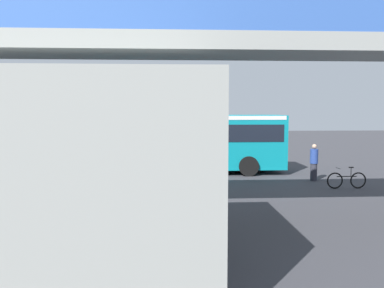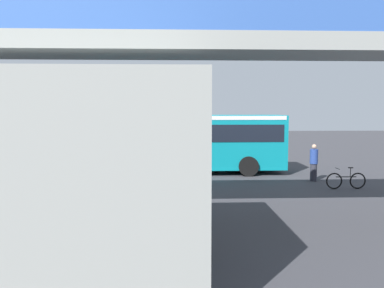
{
  "view_description": "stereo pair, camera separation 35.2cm",
  "coord_description": "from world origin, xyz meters",
  "views": [
    {
      "loc": [
        -0.64,
        21.78,
        3.56
      ],
      "look_at": [
        -1.97,
        -0.14,
        1.6
      ],
      "focal_mm": 38.31,
      "sensor_mm": 36.0,
      "label": 1
    },
    {
      "loc": [
        -1.0,
        21.8,
        3.56
      ],
      "look_at": [
        -1.97,
        -0.14,
        1.6
      ],
      "focal_mm": 38.31,
      "sensor_mm": 36.0,
      "label": 2
    }
  ],
  "objects": [
    {
      "name": "bicycle_black",
      "position": [
        -8.52,
        4.43,
        0.37
      ],
      "size": [
        1.77,
        0.44,
        0.96
      ],
      "color": "black",
      "rests_on": "ground"
    },
    {
      "name": "city_bus",
      "position": [
        -1.18,
        -0.38,
        1.88
      ],
      "size": [
        11.54,
        2.85,
        3.15
      ],
      "color": "#0C8493",
      "rests_on": "ground"
    },
    {
      "name": "lane_dash_leftmost",
      "position": [
        -4.0,
        -2.59,
        0.0
      ],
      "size": [
        2.0,
        0.2,
        0.01
      ],
      "primitive_type": "cube",
      "color": "silver",
      "rests_on": "ground"
    },
    {
      "name": "ground",
      "position": [
        0.0,
        0.0,
        0.0
      ],
      "size": [
        80.0,
        80.0,
        0.0
      ],
      "primitive_type": "plane",
      "color": "#38383D"
    },
    {
      "name": "pedestrian",
      "position": [
        -7.76,
        2.43,
        0.89
      ],
      "size": [
        0.38,
        0.38,
        1.79
      ],
      "color": "#2D2D38",
      "rests_on": "ground"
    },
    {
      "name": "pedestrian_overpass",
      "position": [
        0.0,
        9.55,
        4.94
      ],
      "size": [
        26.46,
        2.6,
        6.7
      ],
      "color": "gray",
      "rests_on": "ground"
    },
    {
      "name": "lane_dash_left",
      "position": [
        0.0,
        -2.59,
        0.0
      ],
      "size": [
        2.0,
        0.2,
        0.01
      ],
      "primitive_type": "cube",
      "color": "silver",
      "rests_on": "ground"
    },
    {
      "name": "lane_dash_centre",
      "position": [
        4.0,
        -2.59,
        0.0
      ],
      "size": [
        2.0,
        0.2,
        0.01
      ],
      "primitive_type": "cube",
      "color": "silver",
      "rests_on": "ground"
    },
    {
      "name": "traffic_sign",
      "position": [
        -4.54,
        -3.6,
        1.89
      ],
      "size": [
        0.08,
        0.6,
        2.8
      ],
      "color": "slate",
      "rests_on": "ground"
    }
  ]
}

